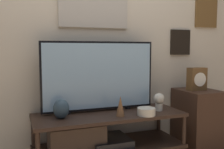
{
  "coord_description": "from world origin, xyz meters",
  "views": [
    {
      "loc": [
        -0.81,
        -1.93,
        1.1
      ],
      "look_at": [
        0.03,
        0.3,
        0.87
      ],
      "focal_mm": 42.0,
      "sensor_mm": 36.0,
      "label": 1
    }
  ],
  "objects_px": {
    "vase_urn_stoneware": "(61,109)",
    "decorative_bust": "(159,100)",
    "television": "(99,76)",
    "mantel_clock": "(197,79)",
    "vase_wide_bowl": "(146,112)",
    "vase_slim_bronze": "(120,106)"
  },
  "relations": [
    {
      "from": "decorative_bust",
      "to": "mantel_clock",
      "type": "distance_m",
      "value": 0.54
    },
    {
      "from": "television",
      "to": "vase_slim_bronze",
      "type": "relative_size",
      "value": 6.11
    },
    {
      "from": "vase_slim_bronze",
      "to": "vase_urn_stoneware",
      "type": "bearing_deg",
      "value": 168.8
    },
    {
      "from": "television",
      "to": "vase_wide_bowl",
      "type": "relative_size",
      "value": 6.63
    },
    {
      "from": "vase_wide_bowl",
      "to": "vase_urn_stoneware",
      "type": "xyz_separation_m",
      "value": [
        -0.74,
        0.16,
        0.05
      ]
    },
    {
      "from": "vase_urn_stoneware",
      "to": "mantel_clock",
      "type": "xyz_separation_m",
      "value": [
        1.44,
        0.04,
        0.19
      ]
    },
    {
      "from": "vase_slim_bronze",
      "to": "mantel_clock",
      "type": "bearing_deg",
      "value": 8.61
    },
    {
      "from": "vase_wide_bowl",
      "to": "mantel_clock",
      "type": "xyz_separation_m",
      "value": [
        0.7,
        0.2,
        0.25
      ]
    },
    {
      "from": "vase_slim_bronze",
      "to": "mantel_clock",
      "type": "xyz_separation_m",
      "value": [
        0.93,
        0.14,
        0.19
      ]
    },
    {
      "from": "decorative_bust",
      "to": "television",
      "type": "bearing_deg",
      "value": 162.27
    },
    {
      "from": "vase_wide_bowl",
      "to": "decorative_bust",
      "type": "relative_size",
      "value": 0.96
    },
    {
      "from": "television",
      "to": "mantel_clock",
      "type": "distance_m",
      "value": 1.06
    },
    {
      "from": "vase_slim_bronze",
      "to": "vase_urn_stoneware",
      "type": "distance_m",
      "value": 0.52
    },
    {
      "from": "vase_urn_stoneware",
      "to": "decorative_bust",
      "type": "distance_m",
      "value": 0.94
    },
    {
      "from": "decorative_bust",
      "to": "vase_urn_stoneware",
      "type": "bearing_deg",
      "value": 177.33
    },
    {
      "from": "television",
      "to": "decorative_bust",
      "type": "height_order",
      "value": "television"
    },
    {
      "from": "vase_urn_stoneware",
      "to": "television",
      "type": "bearing_deg",
      "value": 18.89
    },
    {
      "from": "mantel_clock",
      "to": "decorative_bust",
      "type": "bearing_deg",
      "value": -170.54
    },
    {
      "from": "vase_urn_stoneware",
      "to": "mantel_clock",
      "type": "bearing_deg",
      "value": 1.62
    },
    {
      "from": "mantel_clock",
      "to": "television",
      "type": "bearing_deg",
      "value": 175.05
    },
    {
      "from": "vase_urn_stoneware",
      "to": "decorative_bust",
      "type": "bearing_deg",
      "value": -2.67
    },
    {
      "from": "television",
      "to": "vase_urn_stoneware",
      "type": "distance_m",
      "value": 0.48
    }
  ]
}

